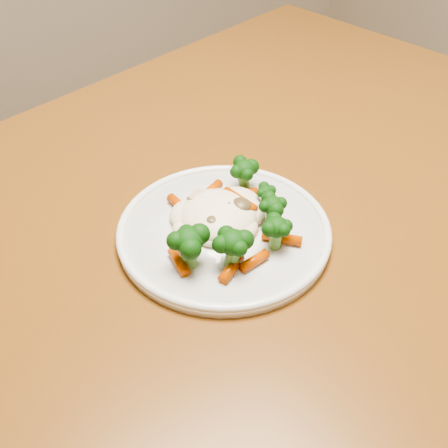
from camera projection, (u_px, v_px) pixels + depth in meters
name	position (u px, v px, depth m)	size (l,w,h in m)	color
dining_table	(238.00, 243.00, 0.82)	(1.31, 1.07, 0.75)	brown
plate	(224.00, 233.00, 0.67)	(0.25, 0.25, 0.01)	white
meal	(227.00, 218.00, 0.65)	(0.17, 0.16, 0.05)	#FFF2CB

